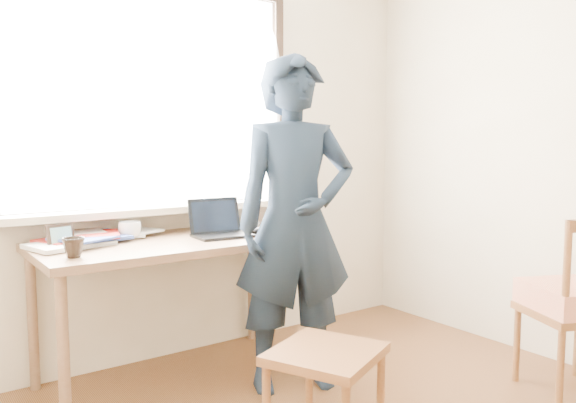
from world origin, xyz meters
TOP-DOWN VIEW (x-y plane):
  - room_shell at (-0.02, 0.20)m, footprint 3.52×4.02m
  - desk at (-0.24, 1.63)m, footprint 1.48×0.74m
  - laptop at (0.02, 1.60)m, footprint 0.33×0.27m
  - mug_white at (-0.44, 1.79)m, footprint 0.16×0.16m
  - mug_dark at (-0.83, 1.44)m, footprint 0.13×0.13m
  - mouse at (0.23, 1.53)m, footprint 0.10×0.07m
  - desk_clutter at (-0.60, 1.81)m, footprint 0.86×0.55m
  - book_a at (-0.70, 1.85)m, footprint 0.34×0.36m
  - book_b at (0.21, 1.86)m, footprint 0.33×0.34m
  - picture_frame at (-0.82, 1.73)m, footprint 0.14×0.05m
  - work_chair at (-0.04, 0.57)m, footprint 0.57×0.56m
  - side_chair at (1.37, 0.24)m, footprint 0.58×0.57m
  - person at (0.25, 1.18)m, footprint 0.76×0.62m

SIDE VIEW (x-z plane):
  - work_chair at x=-0.04m, z-range 0.15..0.60m
  - side_chair at x=1.37m, z-range 0.02..0.98m
  - desk at x=-0.24m, z-range 0.31..1.11m
  - book_b at x=0.21m, z-range 0.79..0.81m
  - book_a at x=-0.70m, z-range 0.79..0.82m
  - mouse at x=0.23m, z-range 0.79..0.83m
  - desk_clutter at x=-0.60m, z-range 0.79..0.84m
  - mug_dark at x=-0.83m, z-range 0.79..0.88m
  - mug_white at x=-0.44m, z-range 0.79..0.89m
  - laptop at x=0.02m, z-range 0.74..0.95m
  - picture_frame at x=-0.82m, z-range 0.79..0.90m
  - person at x=0.25m, z-range 0.00..1.78m
  - room_shell at x=-0.02m, z-range 0.33..2.94m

